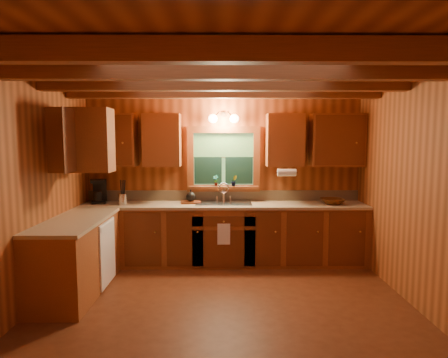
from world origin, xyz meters
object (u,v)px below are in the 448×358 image
wicker_basket (332,201)px  sink (224,207)px  coffee_maker (99,191)px  cutting_board (191,202)px

wicker_basket → sink: bearing=177.5°
coffee_maker → wicker_basket: size_ratio=1.04×
sink → cutting_board: 0.50m
sink → cutting_board: size_ratio=2.82×
sink → coffee_maker: bearing=177.3°
sink → coffee_maker: (-1.88, 0.09, 0.22)m
sink → wicker_basket: size_ratio=2.41×
sink → coffee_maker: coffee_maker is taller
sink → wicker_basket: 1.61m
cutting_board → coffee_maker: bearing=171.2°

